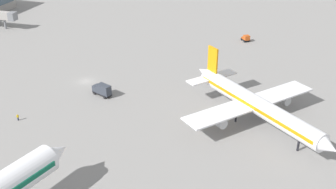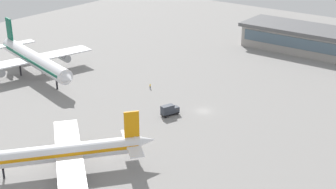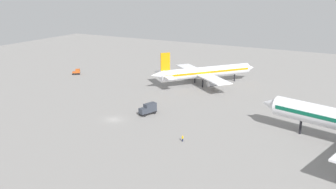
% 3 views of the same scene
% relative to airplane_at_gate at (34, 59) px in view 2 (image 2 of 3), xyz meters
% --- Properties ---
extents(ground, '(288.00, 288.00, 0.00)m').
position_rel_airplane_at_gate_xyz_m(ground, '(-65.76, -10.48, -6.26)').
color(ground, gray).
extents(airplane_at_gate, '(55.79, 45.52, 17.21)m').
position_rel_airplane_at_gate_xyz_m(airplane_at_gate, '(0.00, 0.00, 0.00)').
color(airplane_at_gate, white).
rests_on(airplane_at_gate, ground).
extents(airplane_taxiing, '(32.56, 37.26, 13.60)m').
position_rel_airplane_at_gate_xyz_m(airplane_taxiing, '(-58.49, 38.11, -1.31)').
color(airplane_taxiing, white).
rests_on(airplane_taxiing, ground).
extents(catering_truck, '(3.70, 5.91, 3.30)m').
position_rel_airplane_at_gate_xyz_m(catering_truck, '(-59.42, -1.85, -4.56)').
color(catering_truck, black).
rests_on(catering_truck, ground).
extents(ground_crew_worker, '(0.54, 0.50, 1.67)m').
position_rel_airplane_at_gate_xyz_m(ground_crew_worker, '(-41.33, -15.02, -5.41)').
color(ground_crew_worker, '#1E2338').
rests_on(ground_crew_worker, ground).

